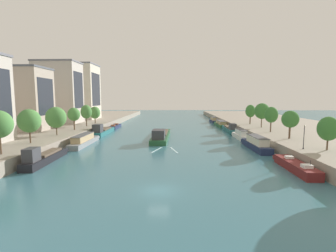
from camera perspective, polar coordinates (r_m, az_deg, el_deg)
ground_plane at (r=29.78m, az=-2.16°, el=-14.83°), size 400.00×400.00×0.00m
quay_left at (r=93.03m, az=-25.01°, el=-0.14°), size 36.00×170.00×2.22m
quay_right at (r=91.47m, az=25.96°, el=-0.29°), size 36.00×170.00×2.22m
barge_midriver at (r=65.84m, az=-1.66°, el=-2.16°), size 4.58×23.80×3.28m
wake_behind_barge at (r=51.68m, az=-0.64°, el=-5.60°), size 5.60×5.96×0.03m
moored_boat_left_midway at (r=46.32m, az=-26.87°, el=-6.49°), size 2.75×13.61×3.32m
moored_boat_left_lone at (r=60.40m, az=-18.95°, el=-3.18°), size 2.78×15.31×2.56m
moored_boat_left_upstream at (r=76.53m, az=-15.03°, el=-1.11°), size 3.21×16.06×3.51m
moored_boat_left_downstream at (r=92.33m, az=-12.21°, el=-0.09°), size 2.83×12.44×2.10m
moored_boat_right_far at (r=41.93m, az=27.51°, el=-8.25°), size 2.42×11.58×2.42m
moored_boat_right_second at (r=55.66m, az=19.85°, el=-3.87°), size 2.76×13.59×2.89m
moored_boat_right_gap_after at (r=68.25m, az=16.51°, el=-1.98°), size 2.15×10.87×2.67m
moored_boat_right_midway at (r=81.33m, az=14.16°, el=-0.67°), size 2.99×15.37×3.23m
moored_boat_right_lone at (r=97.25m, az=12.18°, el=0.49°), size 3.17×14.83×2.27m
moored_boat_right_downstream at (r=111.17m, az=10.46°, el=1.33°), size 1.94×10.27×2.62m
tree_left_distant at (r=53.91m, az=-29.60°, el=1.04°), size 4.20×4.20×6.56m
tree_left_by_lamp at (r=62.76m, az=-24.62°, el=1.82°), size 4.61×4.61×6.62m
tree_left_far at (r=71.57m, az=-21.08°, el=2.54°), size 3.34×3.34×6.07m
tree_left_nearest at (r=79.81m, az=-18.52°, el=3.15°), size 3.35×3.35×6.60m
tree_left_past_mid at (r=88.29m, az=-16.66°, el=2.99°), size 3.58×3.58×5.79m
tree_right_third at (r=48.40m, az=33.30°, el=-0.52°), size 3.40×3.40×5.62m
tree_right_midway at (r=58.20m, az=26.59°, el=1.42°), size 3.51×3.51×6.02m
tree_right_past_mid at (r=67.94m, az=22.91°, el=2.42°), size 3.33×3.33×6.45m
tree_right_second at (r=77.25m, az=21.04°, el=3.25°), size 4.30×4.30×7.19m
tree_right_distant at (r=86.56m, az=18.65°, el=3.30°), size 3.24×3.24×6.47m
lamppost_right_bank at (r=47.47m, az=29.10°, el=-1.99°), size 0.28×0.28×4.16m
building_left_corner at (r=76.83m, az=-30.44°, el=5.49°), size 12.22×10.26×16.92m
building_left_middle at (r=94.37m, az=-24.09°, el=7.16°), size 14.54×10.12×21.31m
building_left_far_end at (r=110.17m, az=-20.23°, el=7.51°), size 15.85×13.39×22.73m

